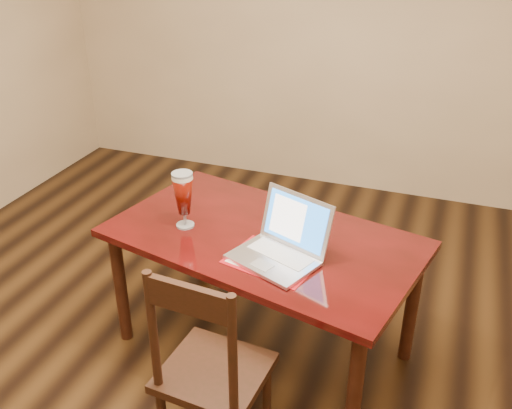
% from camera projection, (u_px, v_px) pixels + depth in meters
% --- Properties ---
extents(ground, '(5.00, 5.00, 0.00)m').
position_uv_depth(ground, '(204.00, 398.00, 2.68)').
color(ground, black).
rests_on(ground, ground).
extents(room_shell, '(4.51, 5.01, 2.71)m').
position_uv_depth(room_shell, '(182.00, 7.00, 1.86)').
color(room_shell, tan).
rests_on(room_shell, ground).
extents(dining_table, '(1.59, 1.12, 0.96)m').
position_uv_depth(dining_table, '(261.00, 248.00, 2.71)').
color(dining_table, '#480909').
rests_on(dining_table, ground).
extents(dining_chair, '(0.43, 0.41, 0.94)m').
position_uv_depth(dining_chair, '(210.00, 372.00, 2.22)').
color(dining_chair, black).
rests_on(dining_chair, ground).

